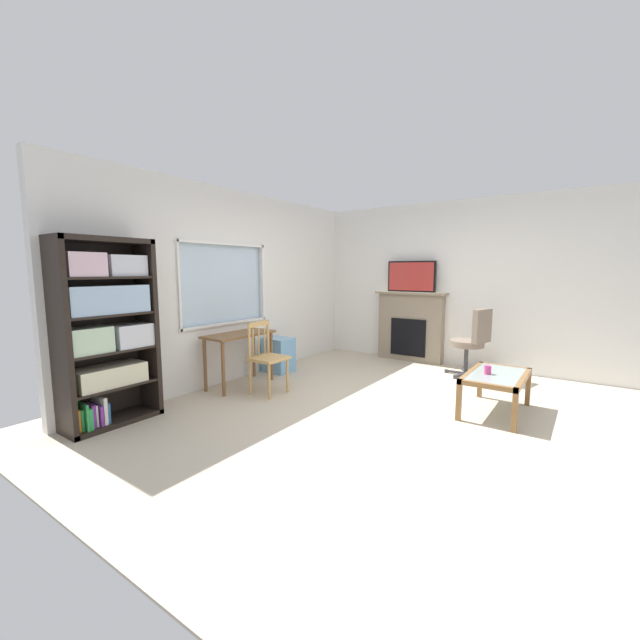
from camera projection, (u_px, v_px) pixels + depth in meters
The scene contains 12 objects.
ground at pixel (389, 410), 4.40m from camera, with size 5.99×5.78×0.02m, color beige.
wall_back_with_window at pixel (239, 286), 5.61m from camera, with size 4.99×0.15×2.64m.
wall_right at pixel (459, 284), 6.31m from camera, with size 0.12×4.98×2.64m, color silver.
bookshelf at pixel (105, 327), 3.87m from camera, with size 0.90×0.38×1.86m.
desk_under_window at pixel (239, 342), 5.22m from camera, with size 0.98×0.44×0.71m.
wooden_chair at pixel (266, 357), 4.92m from camera, with size 0.42×0.40×0.90m.
plastic_drawer_unit at pixel (278, 355), 5.98m from camera, with size 0.35×0.40×0.52m, color #72ADDB.
fireplace at pixel (410, 326), 6.69m from camera, with size 0.26×1.22×1.18m.
tv at pixel (411, 276), 6.57m from camera, with size 0.06×0.83×0.52m.
office_chair at pixel (472, 339), 5.66m from camera, with size 0.58×0.61×1.00m.
coffee_table at pixel (496, 379), 4.24m from camera, with size 0.97×0.57×0.44m.
sippy_cup at pixel (488, 370), 4.21m from camera, with size 0.07×0.07×0.09m, color #DB3D84.
Camera 1 is at (-3.92, -1.78, 1.54)m, focal length 22.00 mm.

